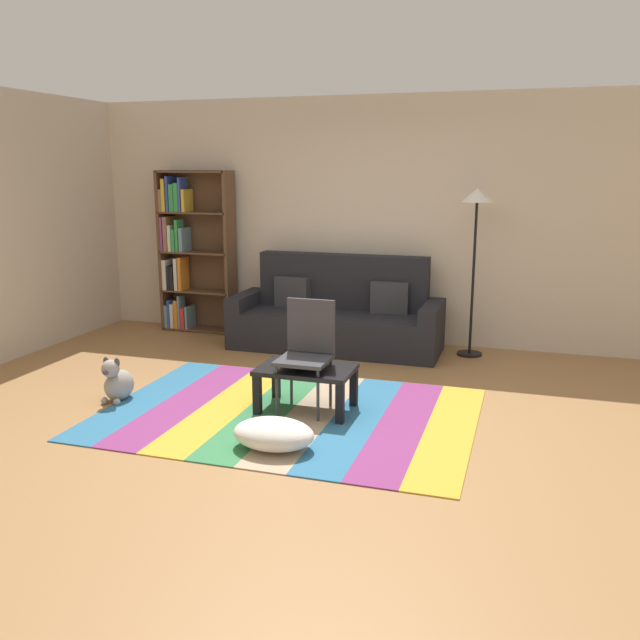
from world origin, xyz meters
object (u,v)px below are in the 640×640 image
Objects in this scene: coffee_table at (306,375)px; dog at (117,382)px; bookshelf at (188,253)px; tv_remote at (300,368)px; couch at (337,318)px; folding_chair at (307,346)px; pouf at (274,434)px; standing_lamp at (476,217)px.

coffee_table is 1.92× the size of dog.
tv_remote is at bearing -46.39° from bookshelf.
couch is 2.05m from tv_remote.
tv_remote is at bearing -96.14° from folding_chair.
couch is 1.19× the size of bookshelf.
coffee_table is 0.85× the size of folding_chair.
couch is 2.51× the size of folding_chair.
couch is 2.05m from bookshelf.
couch is 3.88× the size of pouf.
folding_chair is at bearing -118.33° from standing_lamp.
bookshelf is at bearing 126.54° from pouf.
bookshelf reaches higher than couch.
standing_lamp reaches higher than folding_chair.
bookshelf reaches higher than standing_lamp.
standing_lamp reaches higher than couch.
standing_lamp reaches higher than tv_remote.
coffee_table is (0.31, -1.98, -0.03)m from couch.
standing_lamp is 11.56× the size of tv_remote.
dog is (0.64, -2.51, -0.78)m from bookshelf.
bookshelf is (-1.94, 0.29, 0.61)m from couch.
pouf is 1.47× the size of dog.
couch is at bearing 59.82° from dog.
couch is 1.81m from standing_lamp.
tv_remote is (-0.04, -0.05, 0.07)m from coffee_table.
folding_chair is at bearing 92.18° from pouf.
couch is 1.97m from folding_chair.
tv_remote is 0.19m from folding_chair.
folding_chair is at bearing 93.95° from tv_remote.
coffee_table is at bearing -45.23° from bookshelf.
folding_chair reaches higher than pouf.
tv_remote is (0.27, -2.03, 0.04)m from couch.
dog is (-1.29, -2.22, -0.18)m from couch.
tv_remote is (2.21, -2.32, -0.57)m from bookshelf.
dog reaches higher than coffee_table.
pouf is at bearing -18.92° from dog.
folding_chair is at bearing 10.18° from dog.
dog is 0.44× the size of folding_chair.
folding_chair is (0.03, 0.09, 0.16)m from tv_remote.
dog reaches higher than pouf.
standing_lamp is at bearing -2.74° from bookshelf.
folding_chair is (0.31, -1.94, 0.20)m from couch.
bookshelf is 2.49× the size of coffee_table.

